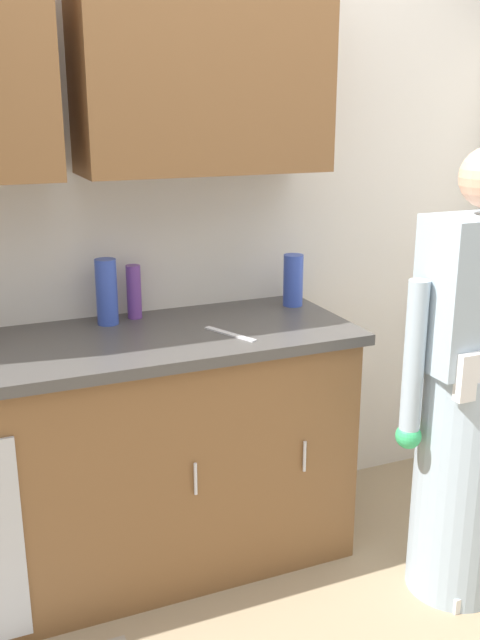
% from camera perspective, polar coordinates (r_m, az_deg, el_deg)
% --- Properties ---
extents(kitchen_wall_with_uppers, '(4.80, 0.44, 2.70)m').
position_cam_1_polar(kitchen_wall_with_uppers, '(2.88, -5.56, 11.21)').
color(kitchen_wall_with_uppers, beige).
rests_on(kitchen_wall_with_uppers, ground).
extents(counter_cabinet, '(1.90, 0.62, 0.90)m').
position_cam_1_polar(counter_cabinet, '(2.80, -11.35, -11.26)').
color(counter_cabinet, brown).
rests_on(counter_cabinet, ground).
extents(countertop, '(1.96, 0.66, 0.04)m').
position_cam_1_polar(countertop, '(2.62, -11.87, -2.09)').
color(countertop, '#474442').
rests_on(countertop, counter_cabinet).
extents(person_at_sink, '(0.55, 0.34, 1.62)m').
position_cam_1_polar(person_at_sink, '(2.69, 17.44, -7.23)').
color(person_at_sink, white).
rests_on(person_at_sink, ground).
extents(bottle_water_tall, '(0.08, 0.08, 0.25)m').
position_cam_1_polar(bottle_water_tall, '(2.77, -10.45, 2.19)').
color(bottle_water_tall, '#334CB2').
rests_on(bottle_water_tall, countertop).
extents(bottle_cleaner_spray, '(0.06, 0.06, 0.21)m').
position_cam_1_polar(bottle_cleaner_spray, '(2.84, -8.34, 2.21)').
color(bottle_cleaner_spray, '#66388C').
rests_on(bottle_cleaner_spray, countertop).
extents(bottle_soap, '(0.08, 0.08, 0.21)m').
position_cam_1_polar(bottle_soap, '(3.00, 4.20, 3.14)').
color(bottle_soap, '#334CB2').
rests_on(bottle_soap, countertop).
extents(knife_on_counter, '(0.12, 0.23, 0.01)m').
position_cam_1_polar(knife_on_counter, '(2.63, -0.79, -1.11)').
color(knife_on_counter, silver).
rests_on(knife_on_counter, countertop).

